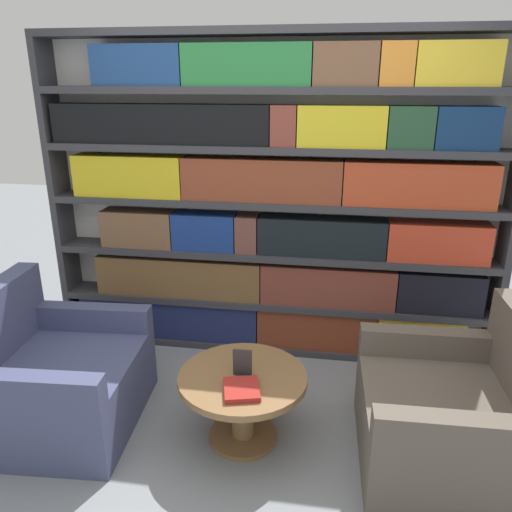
% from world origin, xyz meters
% --- Properties ---
extents(ground_plane, '(14.00, 14.00, 0.00)m').
position_xyz_m(ground_plane, '(0.00, 0.00, 0.00)').
color(ground_plane, gray).
extents(bookshelf, '(3.33, 0.30, 2.34)m').
position_xyz_m(bookshelf, '(0.02, 1.31, 1.14)').
color(bookshelf, silver).
rests_on(bookshelf, ground_plane).
extents(armchair_left, '(0.95, 1.01, 0.87)m').
position_xyz_m(armchair_left, '(-1.18, 0.17, 0.29)').
color(armchair_left, '#42476B').
rests_on(armchair_left, ground_plane).
extents(armchair_right, '(0.92, 0.97, 0.87)m').
position_xyz_m(armchair_right, '(1.16, 0.17, 0.29)').
color(armchair_right, brown).
rests_on(armchair_right, ground_plane).
extents(coffee_table, '(0.74, 0.74, 0.43)m').
position_xyz_m(coffee_table, '(-0.01, 0.18, 0.31)').
color(coffee_table, brown).
rests_on(coffee_table, ground_plane).
extents(table_sign, '(0.11, 0.06, 0.16)m').
position_xyz_m(table_sign, '(-0.01, 0.18, 0.50)').
color(table_sign, black).
rests_on(table_sign, coffee_table).
extents(stray_book, '(0.24, 0.26, 0.03)m').
position_xyz_m(stray_book, '(0.01, 0.02, 0.45)').
color(stray_book, maroon).
rests_on(stray_book, coffee_table).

